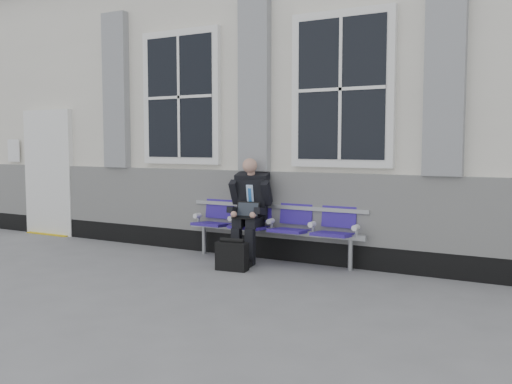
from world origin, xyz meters
The scene contains 5 objects.
ground centered at (0.00, 0.00, 0.00)m, with size 70.00×70.00×0.00m, color slate.
station_building centered at (-0.02, 3.47, 2.22)m, with size 14.40×4.40×4.49m.
bench centered at (-0.55, 1.32, 0.55)m, with size 2.60×0.47×0.91m.
businessman centered at (-0.83, 1.19, 0.75)m, with size 0.58×0.78×1.38m.
briefcase centered at (-0.74, 0.58, 0.19)m, with size 0.41×0.22×0.41m.
Camera 1 is at (2.96, -5.35, 1.57)m, focal length 40.00 mm.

